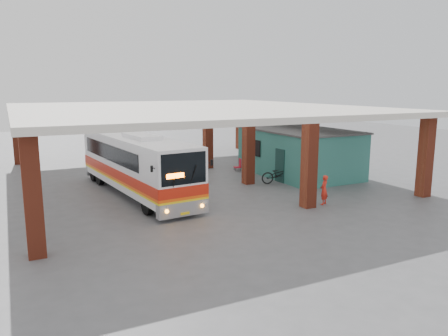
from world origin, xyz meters
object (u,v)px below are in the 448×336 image
object	(u,v)px
coach_bus	(136,164)
red_chair	(239,165)
motorcycle	(279,174)
pedestrian	(324,190)

from	to	relation	value
coach_bus	red_chair	bearing A→B (deg)	17.42
motorcycle	pedestrian	xyz separation A→B (m)	(-0.67, -5.10, 0.18)
red_chair	pedestrian	bearing A→B (deg)	-82.44
coach_bus	pedestrian	xyz separation A→B (m)	(7.91, -6.38, -0.95)
coach_bus	motorcycle	distance (m)	8.75
coach_bus	motorcycle	xyz separation A→B (m)	(8.58, -1.28, -1.13)
motorcycle	red_chair	bearing A→B (deg)	19.01
motorcycle	pedestrian	world-z (taller)	pedestrian
coach_bus	motorcycle	bearing A→B (deg)	-14.22
coach_bus	motorcycle	size ratio (longest dim) A/B	5.44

